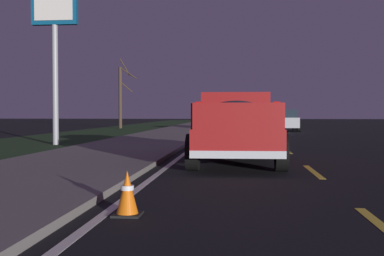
{
  "coord_description": "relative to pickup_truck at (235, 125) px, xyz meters",
  "views": [
    {
      "loc": [
        -0.01,
        1.66,
        1.32
      ],
      "look_at": [
        12.05,
        2.87,
        0.93
      ],
      "focal_mm": 44.03,
      "sensor_mm": 36.0,
      "label": 1
    }
  ],
  "objects": [
    {
      "name": "sedan_silver",
      "position": [
        21.67,
        -3.29,
        -0.2
      ],
      "size": [
        4.42,
        2.06,
        1.54
      ],
      "color": "#B2B5BA",
      "rests_on": "ground"
    },
    {
      "name": "sidewalk_shoulder",
      "position": [
        14.51,
        3.95,
        -0.92
      ],
      "size": [
        108.0,
        4.0,
        0.12
      ],
      "primitive_type": "cube",
      "color": "slate",
      "rests_on": "ground"
    },
    {
      "name": "grass_verge",
      "position": [
        14.51,
        8.95,
        -0.98
      ],
      "size": [
        108.0,
        6.0,
        0.01
      ],
      "primitive_type": "cube",
      "color": "#1E3819",
      "rests_on": "ground"
    },
    {
      "name": "lane_markings",
      "position": [
        16.92,
        0.76,
        -0.98
      ],
      "size": [
        108.01,
        3.54,
        0.01
      ],
      "color": "yellow",
      "rests_on": "ground"
    },
    {
      "name": "ground",
      "position": [
        14.51,
        -1.75,
        -0.98
      ],
      "size": [
        144.0,
        144.0,
        0.0
      ],
      "primitive_type": "plane",
      "color": "black"
    },
    {
      "name": "sedan_white",
      "position": [
        22.22,
        -0.13,
        -0.2
      ],
      "size": [
        4.41,
        2.03,
        1.54
      ],
      "color": "silver",
      "rests_on": "ground"
    },
    {
      "name": "bare_tree_far",
      "position": [
        26.25,
        9.78,
        1.79
      ],
      "size": [
        0.77,
        1.62,
        5.86
      ],
      "color": "#423323",
      "rests_on": "ground"
    },
    {
      "name": "pickup_truck",
      "position": [
        0.0,
        0.0,
        0.0
      ],
      "size": [
        5.47,
        2.36,
        1.87
      ],
      "color": "maroon",
      "rests_on": "ground"
    },
    {
      "name": "gas_price_sign",
      "position": [
        6.14,
        7.41,
        4.37
      ],
      "size": [
        0.27,
        1.9,
        7.1
      ],
      "color": "#99999E",
      "rests_on": "ground"
    },
    {
      "name": "traffic_cone_near",
      "position": [
        -6.62,
        1.33,
        -0.7
      ],
      "size": [
        0.36,
        0.36,
        0.58
      ],
      "color": "black",
      "rests_on": "ground"
    }
  ]
}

